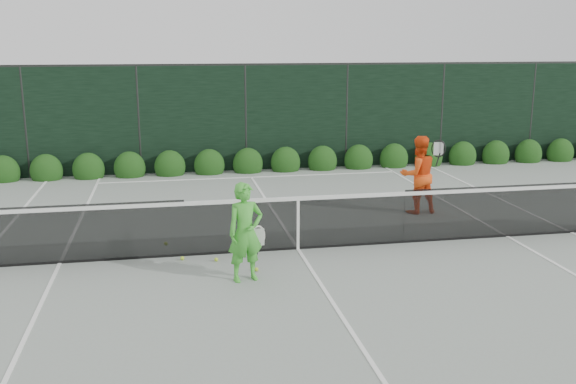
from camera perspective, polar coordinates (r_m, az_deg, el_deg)
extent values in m
plane|color=gray|center=(11.63, 0.89, -5.11)|extent=(80.00, 80.00, 0.00)
cube|color=black|center=(11.43, -20.24, -3.61)|extent=(4.40, 0.01, 1.02)
cube|color=black|center=(11.49, 0.90, -2.84)|extent=(4.00, 0.01, 0.96)
cube|color=black|center=(12.97, 19.40, -1.60)|extent=(4.40, 0.01, 1.02)
cube|color=white|center=(11.37, 0.91, -0.59)|extent=(12.80, 0.03, 0.07)
cube|color=black|center=(11.62, 0.89, -5.01)|extent=(12.80, 0.02, 0.04)
cube|color=white|center=(11.50, 0.90, -2.95)|extent=(0.05, 0.03, 0.91)
imported|color=green|center=(9.96, -3.80, -3.58)|extent=(0.65, 0.50, 1.56)
torus|color=silver|center=(10.12, -2.74, -4.03)|extent=(0.28, 0.17, 0.30)
cylinder|color=black|center=(10.19, -2.72, -5.32)|extent=(0.10, 0.03, 0.30)
imported|color=#FF5115|center=(14.17, 11.49, 1.52)|extent=(0.88, 0.71, 1.70)
torus|color=black|center=(14.02, 13.24, 3.78)|extent=(0.28, 0.16, 0.30)
cylinder|color=black|center=(14.06, 13.19, 2.81)|extent=(0.10, 0.03, 0.30)
cube|color=white|center=(13.78, 23.88, -3.31)|extent=(0.06, 23.77, 0.01)
cube|color=white|center=(11.57, -19.62, -5.98)|extent=(0.06, 23.77, 0.01)
cube|color=white|center=(13.06, 18.91, -3.75)|extent=(0.06, 23.77, 0.01)
cube|color=white|center=(23.10, -5.07, 4.08)|extent=(11.03, 0.06, 0.01)
cube|color=white|center=(17.74, -3.27, 1.32)|extent=(8.23, 0.06, 0.01)
cube|color=white|center=(11.63, 0.89, -5.08)|extent=(0.06, 12.80, 0.01)
cube|color=black|center=(18.57, -3.78, 6.53)|extent=(32.00, 0.06, 3.00)
cube|color=#262826|center=(18.46, -3.86, 11.25)|extent=(32.00, 0.06, 0.06)
cylinder|color=#262826|center=(18.82, -22.32, 5.66)|extent=(0.08, 0.08, 3.00)
cylinder|color=#262826|center=(18.45, -13.12, 6.17)|extent=(0.08, 0.08, 3.00)
cylinder|color=#262826|center=(18.57, -3.78, 6.53)|extent=(0.08, 0.08, 3.00)
cylinder|color=#262826|center=(19.17, 5.21, 6.71)|extent=(0.08, 0.08, 3.00)
cylinder|color=#262826|center=(20.19, 13.49, 6.73)|extent=(0.08, 0.08, 3.00)
cylinder|color=#262826|center=(21.59, 20.83, 6.64)|extent=(0.08, 0.08, 3.00)
ellipsoid|color=#17350E|center=(18.80, -23.98, 1.59)|extent=(0.86, 0.65, 0.94)
ellipsoid|color=#17350E|center=(18.58, -20.68, 1.75)|extent=(0.86, 0.65, 0.94)
ellipsoid|color=#17350E|center=(18.41, -17.31, 1.91)|extent=(0.86, 0.65, 0.94)
ellipsoid|color=#17350E|center=(18.32, -13.89, 2.07)|extent=(0.86, 0.65, 0.94)
ellipsoid|color=#17350E|center=(18.29, -10.45, 2.22)|extent=(0.86, 0.65, 0.94)
ellipsoid|color=#17350E|center=(18.32, -7.01, 2.36)|extent=(0.86, 0.65, 0.94)
ellipsoid|color=#17350E|center=(18.42, -3.59, 2.49)|extent=(0.86, 0.65, 0.94)
ellipsoid|color=#17350E|center=(18.59, -0.22, 2.62)|extent=(0.86, 0.65, 0.94)
ellipsoid|color=#17350E|center=(18.82, 3.08, 2.73)|extent=(0.86, 0.65, 0.94)
ellipsoid|color=#17350E|center=(19.10, 6.29, 2.83)|extent=(0.86, 0.65, 0.94)
ellipsoid|color=#17350E|center=(19.45, 9.39, 2.92)|extent=(0.86, 0.65, 0.94)
ellipsoid|color=#17350E|center=(19.85, 12.38, 2.99)|extent=(0.86, 0.65, 0.94)
ellipsoid|color=#17350E|center=(20.31, 15.24, 3.06)|extent=(0.86, 0.65, 0.94)
ellipsoid|color=#17350E|center=(20.81, 17.98, 3.11)|extent=(0.86, 0.65, 0.94)
ellipsoid|color=#17350E|center=(21.36, 20.57, 3.16)|extent=(0.86, 0.65, 0.94)
ellipsoid|color=#17350E|center=(21.94, 23.04, 3.20)|extent=(0.86, 0.65, 0.94)
sphere|color=#B5D830|center=(11.07, -6.40, -5.98)|extent=(0.07, 0.07, 0.07)
sphere|color=#B5D830|center=(11.21, -9.38, -5.83)|extent=(0.07, 0.07, 0.07)
sphere|color=#B5D830|center=(12.06, -10.81, -4.51)|extent=(0.07, 0.07, 0.07)
sphere|color=#B5D830|center=(10.55, -2.82, -6.88)|extent=(0.07, 0.07, 0.07)
sphere|color=#B5D830|center=(12.31, -4.80, -3.94)|extent=(0.07, 0.07, 0.07)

